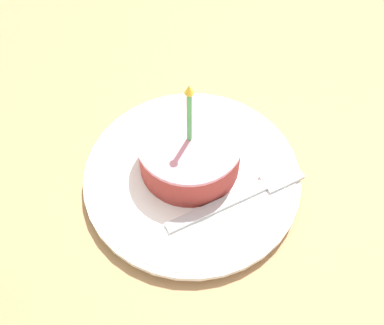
# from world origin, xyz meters

# --- Properties ---
(ground_plane) EXTENTS (2.40, 2.40, 0.04)m
(ground_plane) POSITION_xyz_m (0.00, 0.00, -0.02)
(ground_plane) COLOR #9E754C
(ground_plane) RESTS_ON ground
(plate) EXTENTS (0.24, 0.24, 0.02)m
(plate) POSITION_xyz_m (0.02, 0.01, 0.01)
(plate) COLOR white
(plate) RESTS_ON ground_plane
(cake_slice) EXTENTS (0.11, 0.11, 0.13)m
(cake_slice) POSITION_xyz_m (0.03, 0.00, 0.04)
(cake_slice) COLOR #99332D
(cake_slice) RESTS_ON plate
(fork) EXTENTS (0.10, 0.15, 0.00)m
(fork) POSITION_xyz_m (-0.04, 0.00, 0.02)
(fork) COLOR #B2B2B7
(fork) RESTS_ON plate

